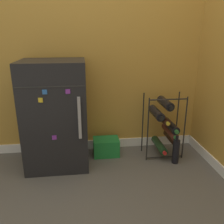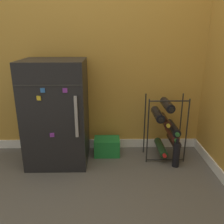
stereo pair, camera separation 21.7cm
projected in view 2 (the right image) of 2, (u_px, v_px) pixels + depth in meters
The scene contains 6 objects.
ground_plane at pixel (118, 183), 1.93m from camera, with size 14.00×14.00×0.00m, color #56544F.
wall_back at pixel (116, 25), 2.20m from camera, with size 6.73×0.07×2.50m.
mini_fridge at pixel (57, 113), 2.15m from camera, with size 0.54×0.48×0.95m.
wine_rack at pixel (167, 127), 2.25m from camera, with size 0.37×0.33×0.62m.
soda_box at pixel (107, 147), 2.37m from camera, with size 0.25×0.18×0.17m.
loose_bottle_floor at pixel (176, 154), 2.15m from camera, with size 0.06×0.06×0.27m.
Camera 2 is at (-0.08, -1.65, 1.16)m, focal length 38.00 mm.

